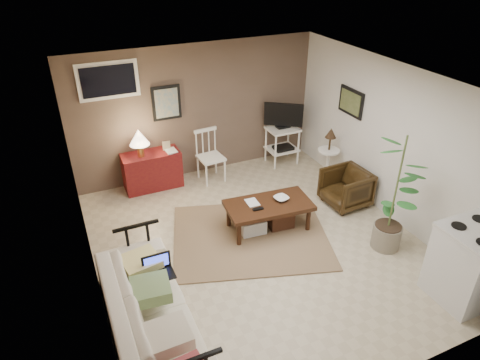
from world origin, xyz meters
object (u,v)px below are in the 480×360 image
spindle_chair (210,158)px  red_console (151,167)px  side_table (329,149)px  sofa (149,304)px  stove (470,264)px  armchair (346,186)px  tv_stand (283,132)px  coffee_table (268,214)px  potted_plant (396,190)px

spindle_chair → red_console: bearing=171.0°
side_table → red_console: bearing=159.9°
sofa → spindle_chair: 3.55m
red_console → stove: red_console is taller
armchair → tv_stand: bearing=-175.6°
sofa → tv_stand: size_ratio=1.81×
red_console → side_table: bearing=-20.1°
spindle_chair → tv_stand: bearing=2.1°
spindle_chair → stove: stove is taller
coffee_table → red_console: red_console is taller
tv_stand → armchair: bearing=-83.0°
red_console → armchair: bearing=-34.0°
potted_plant → side_table: bearing=80.8°
side_table → armchair: size_ratio=1.51×
tv_stand → stove: tv_stand is taller
potted_plant → red_console: bearing=130.9°
spindle_chair → side_table: 2.13m
sofa → stove: (3.68, -1.02, 0.07)m
coffee_table → potted_plant: size_ratio=0.75×
side_table → stove: 3.13m
red_console → potted_plant: bearing=-49.1°
armchair → potted_plant: size_ratio=0.38×
tv_stand → potted_plant: potted_plant is taller
side_table → stove: (-0.10, -3.13, -0.14)m
tv_stand → stove: bearing=-86.0°
armchair → side_table: bearing=164.8°
coffee_table → potted_plant: 1.87m
armchair → stove: (0.07, -2.33, 0.16)m
red_console → stove: 5.09m
sofa → spindle_chair: spindle_chair is taller
sofa → tv_stand: tv_stand is taller
potted_plant → sofa: bearing=-177.8°
sofa → armchair: 3.84m
red_console → spindle_chair: 1.07m
coffee_table → spindle_chair: bearing=97.5°
coffee_table → sofa: (-2.11, -1.22, 0.16)m
spindle_chair → potted_plant: bearing=-61.1°
tv_stand → side_table: (0.39, -0.97, -0.01)m
coffee_table → side_table: (1.68, 0.88, 0.37)m
armchair → stove: 2.34m
coffee_table → spindle_chair: 1.82m
red_console → stove: (2.86, -4.21, 0.10)m
coffee_table → side_table: size_ratio=1.29×
spindle_chair → potted_plant: 3.33m
spindle_chair → tv_stand: tv_stand is taller
sofa → spindle_chair: size_ratio=2.34×
red_console → side_table: 3.17m
coffee_table → red_console: bearing=123.3°
armchair → sofa: bearing=-72.7°
spindle_chair → tv_stand: (1.52, 0.05, 0.20)m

